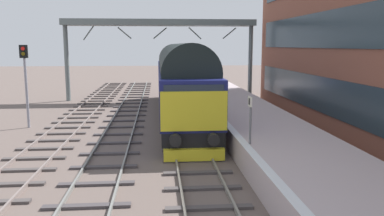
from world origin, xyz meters
name	(u,v)px	position (x,y,z in m)	size (l,w,h in m)	color
ground_plane	(188,142)	(0.00, 0.00, 0.00)	(140.00, 140.00, 0.00)	#63544E
track_main	(188,141)	(0.00, 0.00, 0.06)	(2.50, 60.00, 0.15)	gray
track_adjacent_west	(114,143)	(-3.47, 0.00, 0.06)	(2.50, 60.00, 0.15)	slate
track_adjacent_far_west	(49,144)	(-6.44, 0.00, 0.06)	(2.50, 60.00, 0.15)	gray
station_platform	(262,131)	(3.60, 0.00, 0.50)	(4.00, 44.00, 1.01)	#BAA8A9
diesel_locomotive	(180,78)	(0.00, 6.77, 2.49)	(2.74, 19.94, 4.68)	black
signal_post_near	(26,77)	(-8.66, 4.14, 2.86)	(0.44, 0.22, 4.60)	gray
platform_number_sign	(250,112)	(1.92, -4.37, 2.18)	(0.10, 0.44, 1.75)	slate
overhead_footbridge	(160,26)	(-1.17, 14.91, 6.10)	(15.74, 2.00, 6.66)	slate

